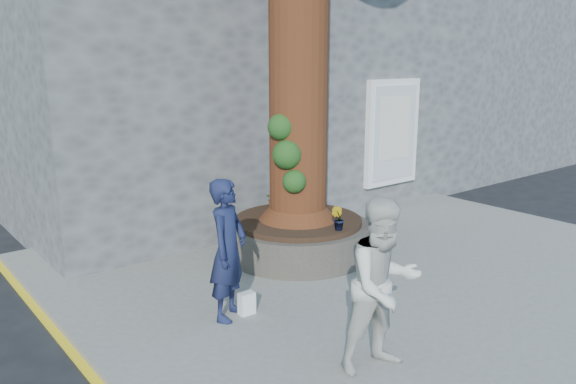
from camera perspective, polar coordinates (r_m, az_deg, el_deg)
ground at (r=7.34m, az=6.24°, el=-12.59°), size 120.00×120.00×0.00m
pavement at (r=8.95m, az=8.60°, el=-7.34°), size 9.00×8.00×0.12m
yellow_line at (r=6.69m, az=-20.28°, el=-16.12°), size 0.10×30.00×0.01m
stone_shop at (r=13.85m, az=-7.47°, el=13.10°), size 10.30×8.30×6.30m
neighbour_shop at (r=19.27m, az=13.82°, el=12.42°), size 6.00×8.00×6.00m
planter at (r=9.06m, az=0.99°, el=-4.56°), size 2.30×2.30×0.60m
man at (r=6.77m, az=-6.11°, el=-5.84°), size 0.75×0.69×1.73m
woman at (r=5.73m, az=9.71°, el=-9.34°), size 0.99×0.84×1.79m
shopping_bag at (r=7.09m, az=-4.22°, el=-11.21°), size 0.20×0.13×0.28m
plant_a at (r=9.82m, az=-0.26°, el=-0.14°), size 0.24×0.22×0.37m
plant_b at (r=8.36m, az=5.07°, el=-2.70°), size 0.24×0.24×0.35m
plant_c at (r=8.90m, az=8.74°, el=-1.84°), size 0.26×0.26×0.34m
plant_d at (r=9.67m, az=-1.49°, el=-0.66°), size 0.33×0.33×0.27m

